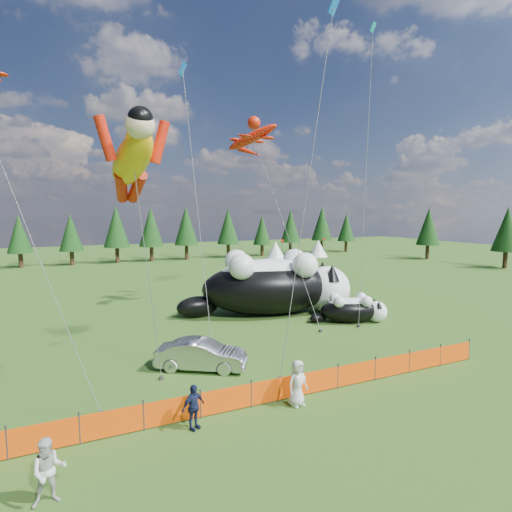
{
  "coord_description": "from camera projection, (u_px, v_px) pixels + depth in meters",
  "views": [
    {
      "loc": [
        -6.81,
        -16.34,
        7.43
      ],
      "look_at": [
        2.36,
        4.0,
        4.98
      ],
      "focal_mm": 28.0,
      "sensor_mm": 36.0,
      "label": 1
    }
  ],
  "objects": [
    {
      "name": "ground",
      "position": [
        245.0,
        374.0,
        18.4
      ],
      "size": [
        160.0,
        160.0,
        0.0
      ],
      "primitive_type": "plane",
      "color": "#143409",
      "rests_on": "ground"
    },
    {
      "name": "safety_fence",
      "position": [
        275.0,
        390.0,
        15.63
      ],
      "size": [
        22.06,
        0.06,
        1.1
      ],
      "color": "#262626",
      "rests_on": "ground"
    },
    {
      "name": "cat_small",
      "position": [
        353.0,
        309.0,
        27.01
      ],
      "size": [
        5.11,
        3.18,
        1.92
      ],
      "rotation": [
        0.0,
        0.0,
        -0.37
      ],
      "color": "black",
      "rests_on": "ground"
    },
    {
      "name": "festival_tents",
      "position": [
        209.0,
        253.0,
        58.99
      ],
      "size": [
        50.0,
        3.2,
        2.8
      ],
      "primitive_type": null,
      "color": "white",
      "rests_on": "ground"
    },
    {
      "name": "spectator_c",
      "position": [
        193.0,
        407.0,
        13.66
      ],
      "size": [
        1.04,
        0.81,
        1.58
      ],
      "primitive_type": "imported",
      "rotation": [
        0.0,
        0.0,
        0.42
      ],
      "color": "#151C3C",
      "rests_on": "ground"
    },
    {
      "name": "tree_line",
      "position": [
        127.0,
        236.0,
        58.74
      ],
      "size": [
        90.0,
        4.0,
        8.0
      ],
      "primitive_type": null,
      "color": "black",
      "rests_on": "ground"
    },
    {
      "name": "diamond_kite_c",
      "position": [
        331.0,
        26.0,
        18.18
      ],
      "size": [
        3.8,
        1.54,
        17.57
      ],
      "color": "#0C5CB5",
      "rests_on": "ground"
    },
    {
      "name": "spectator_b",
      "position": [
        49.0,
        471.0,
        10.14
      ],
      "size": [
        0.87,
        0.53,
        1.75
      ],
      "primitive_type": "imported",
      "rotation": [
        0.0,
        0.0,
        0.03
      ],
      "color": "beige",
      "rests_on": "ground"
    },
    {
      "name": "superhero_kite",
      "position": [
        132.0,
        159.0,
        15.12
      ],
      "size": [
        4.37,
        4.65,
        11.35
      ],
      "color": "#F8AF0D",
      "rests_on": "ground"
    },
    {
      "name": "diamond_kite_b",
      "position": [
        372.0,
        49.0,
        28.88
      ],
      "size": [
        4.56,
        4.65,
        21.82
      ],
      "color": "#0C908A",
      "rests_on": "ground"
    },
    {
      "name": "diamond_kite_a",
      "position": [
        184.0,
        80.0,
        22.97
      ],
      "size": [
        0.67,
        6.53,
        16.9
      ],
      "color": "#0C5CB5",
      "rests_on": "ground"
    },
    {
      "name": "cat_large",
      "position": [
        276.0,
        284.0,
        29.14
      ],
      "size": [
        12.67,
        6.74,
        4.64
      ],
      "rotation": [
        0.0,
        0.0,
        -0.25
      ],
      "color": "black",
      "rests_on": "ground"
    },
    {
      "name": "car",
      "position": [
        201.0,
        355.0,
        18.91
      ],
      "size": [
        4.44,
        3.46,
        1.41
      ],
      "primitive_type": "imported",
      "rotation": [
        0.0,
        0.0,
        1.04
      ],
      "color": "#B8B8BD",
      "rests_on": "ground"
    },
    {
      "name": "gecko_kite",
      "position": [
        252.0,
        137.0,
        31.23
      ],
      "size": [
        6.49,
        12.52,
        15.91
      ],
      "color": "red",
      "rests_on": "ground"
    },
    {
      "name": "spectator_e",
      "position": [
        297.0,
        383.0,
        15.32
      ],
      "size": [
        0.98,
        0.75,
        1.8
      ],
      "primitive_type": "imported",
      "rotation": [
        0.0,
        0.0,
        0.22
      ],
      "color": "beige",
      "rests_on": "ground"
    }
  ]
}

